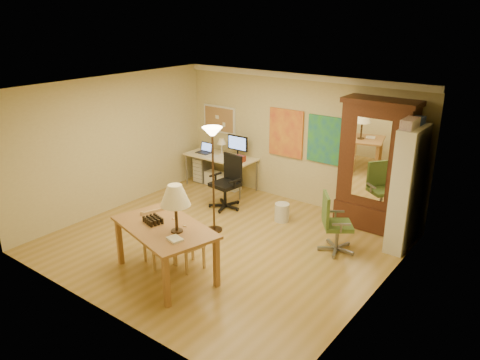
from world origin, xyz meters
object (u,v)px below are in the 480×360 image
Objects in this scene: bookshelf at (407,189)px; armoire at (375,174)px; office_chair_green at (335,236)px; computer_desk at (223,168)px; office_chair_black at (226,194)px; dining_table at (168,218)px.

armoire is at bearing 148.89° from bookshelf.
armoire reaches higher than office_chair_green.
armoire is at bearing 1.31° from computer_desk.
armoire is 1.15× the size of bookshelf.
office_chair_black is 2.66m from office_chair_green.
office_chair_green is 1.52m from armoire.
office_chair_black is 3.59m from bookshelf.
computer_desk reaches higher than office_chair_green.
bookshelf is (3.47, 0.50, 0.76)m from office_chair_black.
dining_table reaches higher than office_chair_black.
office_chair_black is at bearing -161.09° from armoire.
armoire is (0.11, 1.30, 0.78)m from office_chair_green.
armoire is (1.73, 3.55, 0.07)m from dining_table.
office_chair_green is 1.43m from bookshelf.
office_chair_black is at bearing -171.82° from bookshelf.
office_chair_green is at bearing -134.25° from bookshelf.
computer_desk reaches higher than office_chair_black.
office_chair_green is at bearing -94.74° from armoire.
dining_table is at bearing -68.98° from office_chair_black.
computer_desk is 0.69× the size of armoire.
bookshelf is at bearing -4.83° from computer_desk.
bookshelf reaches higher than dining_table.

